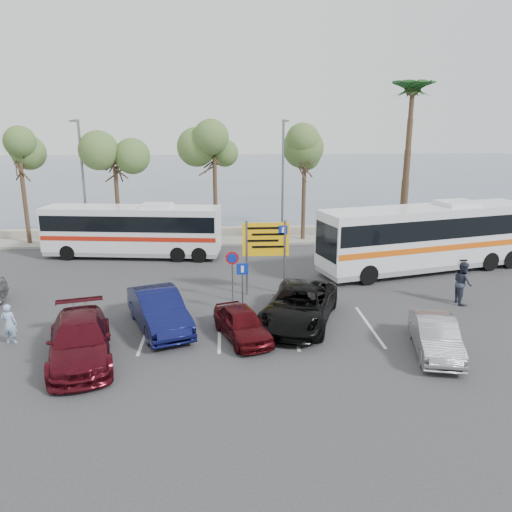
{
  "coord_description": "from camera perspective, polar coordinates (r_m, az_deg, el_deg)",
  "views": [
    {
      "loc": [
        -0.95,
        -19.48,
        8.1
      ],
      "look_at": [
        0.52,
        3.0,
        1.95
      ],
      "focal_mm": 35.0,
      "sensor_mm": 36.0,
      "label": 1
    }
  ],
  "objects": [
    {
      "name": "car_red",
      "position": [
        19.2,
        -1.59,
        -7.69
      ],
      "size": [
        2.51,
        3.88,
        1.23
      ],
      "primitive_type": "imported",
      "rotation": [
        0.0,
        0.0,
        0.32
      ],
      "color": "#45090E",
      "rests_on": "ground"
    },
    {
      "name": "sign_taxi",
      "position": [
        24.49,
        22.46,
        -1.75
      ],
      "size": [
        0.5,
        0.07,
        2.2
      ],
      "color": "slate",
      "rests_on": "ground"
    },
    {
      "name": "direction_sign",
      "position": [
        23.45,
        1.14,
        1.27
      ],
      "size": [
        2.2,
        0.12,
        3.6
      ],
      "color": "slate",
      "rests_on": "ground"
    },
    {
      "name": "sign_no_stop",
      "position": [
        22.82,
        -2.72,
        -1.37
      ],
      "size": [
        0.6,
        0.08,
        2.35
      ],
      "color": "slate",
      "rests_on": "ground"
    },
    {
      "name": "tree_right",
      "position": [
        33.97,
        5.61,
        11.93
      ],
      "size": [
        3.2,
        3.2,
        7.4
      ],
      "color": "#382619",
      "rests_on": "kerb_strip"
    },
    {
      "name": "palm_tree",
      "position": [
        35.76,
        17.45,
        17.43
      ],
      "size": [
        4.8,
        4.8,
        11.2
      ],
      "color": "#382619",
      "rests_on": "kerb_strip"
    },
    {
      "name": "street_lamp_left",
      "position": [
        34.4,
        -19.21,
        8.58
      ],
      "size": [
        0.45,
        1.15,
        8.01
      ],
      "color": "slate",
      "rests_on": "kerb_strip"
    },
    {
      "name": "car_silver_b",
      "position": [
        19.15,
        19.82,
        -8.59
      ],
      "size": [
        2.19,
        4.15,
        1.3
      ],
      "primitive_type": "imported",
      "rotation": [
        0.0,
        0.0,
        -0.22
      ],
      "color": "gray",
      "rests_on": "ground"
    },
    {
      "name": "tree_mid",
      "position": [
        33.51,
        -4.81,
        12.74
      ],
      "size": [
        3.2,
        3.2,
        8.0
      ],
      "color": "#382619",
      "rests_on": "kerb_strip"
    },
    {
      "name": "seawall",
      "position": [
        36.34,
        -2.17,
        2.85
      ],
      "size": [
        48.0,
        0.8,
        0.6
      ],
      "primitive_type": "cube",
      "color": "gray",
      "rests_on": "ground"
    },
    {
      "name": "kerb_strip",
      "position": [
        34.44,
        -2.07,
        1.78
      ],
      "size": [
        44.0,
        2.4,
        0.15
      ],
      "primitive_type": "cube",
      "color": "gray",
      "rests_on": "ground"
    },
    {
      "name": "coach_bus_left",
      "position": [
        31.19,
        -13.93,
        2.64
      ],
      "size": [
        10.77,
        3.57,
        3.29
      ],
      "color": "silver",
      "rests_on": "ground"
    },
    {
      "name": "ground",
      "position": [
        21.12,
        -0.9,
        -7.29
      ],
      "size": [
        120.0,
        120.0,
        0.0
      ],
      "primitive_type": "plane",
      "color": "#313133",
      "rests_on": "ground"
    },
    {
      "name": "tree_far_left",
      "position": [
        35.98,
        -25.51,
        10.99
      ],
      "size": [
        3.2,
        3.2,
        7.6
      ],
      "color": "#382619",
      "rests_on": "kerb_strip"
    },
    {
      "name": "sign_parking",
      "position": [
        21.34,
        -1.56,
        -2.84
      ],
      "size": [
        0.5,
        0.07,
        2.25
      ],
      "color": "slate",
      "rests_on": "ground"
    },
    {
      "name": "coach_bus_right",
      "position": [
        28.94,
        18.87,
        1.79
      ],
      "size": [
        12.48,
        5.68,
        3.81
      ],
      "color": "silver",
      "rests_on": "ground"
    },
    {
      "name": "car_maroon",
      "position": [
        18.53,
        -19.48,
        -9.07
      ],
      "size": [
        3.27,
        5.45,
        1.48
      ],
      "primitive_type": "imported",
      "rotation": [
        0.0,
        0.0,
        0.25
      ],
      "color": "#4A0C15",
      "rests_on": "ground"
    },
    {
      "name": "car_blue",
      "position": [
        20.37,
        -11.04,
        -6.08
      ],
      "size": [
        3.25,
        5.04,
        1.57
      ],
      "primitive_type": "imported",
      "rotation": [
        0.0,
        0.0,
        0.37
      ],
      "color": "#0E1141",
      "rests_on": "ground"
    },
    {
      "name": "pedestrian_far",
      "position": [
        24.5,
        22.54,
        -2.84
      ],
      "size": [
        0.77,
        0.98,
        1.96
      ],
      "primitive_type": "imported",
      "rotation": [
        0.0,
        0.0,
        1.54
      ],
      "color": "#2C3143",
      "rests_on": "ground"
    },
    {
      "name": "sea",
      "position": [
        79.89,
        -3.09,
        9.42
      ],
      "size": [
        140.0,
        140.0,
        0.0
      ],
      "primitive_type": "plane",
      "color": "#405366",
      "rests_on": "ground"
    },
    {
      "name": "suv_black",
      "position": [
        20.61,
        4.97,
        -5.64
      ],
      "size": [
        4.27,
        6.07,
        1.54
      ],
      "primitive_type": "imported",
      "rotation": [
        0.0,
        0.0,
        -0.35
      ],
      "color": "black",
      "rests_on": "ground"
    },
    {
      "name": "pedestrian_near",
      "position": [
        20.85,
        -26.38,
        -6.96
      ],
      "size": [
        0.59,
        0.41,
        1.56
      ],
      "primitive_type": "imported",
      "rotation": [
        0.0,
        0.0,
        3.08
      ],
      "color": "#93B0D5",
      "rests_on": "ground"
    },
    {
      "name": "tree_left",
      "position": [
        34.28,
        -15.92,
        11.19
      ],
      "size": [
        3.2,
        3.2,
        7.2
      ],
      "color": "#382619",
      "rests_on": "kerb_strip"
    },
    {
      "name": "street_lamp_right",
      "position": [
        33.42,
        3.1,
        9.23
      ],
      "size": [
        0.45,
        1.15,
        8.01
      ],
      "color": "slate",
      "rests_on": "kerb_strip"
    },
    {
      "name": "lane_markings",
      "position": [
        20.17,
        -4.02,
        -8.43
      ],
      "size": [
        12.02,
        4.2,
        0.01
      ],
      "primitive_type": null,
      "color": "silver",
      "rests_on": "ground"
    }
  ]
}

